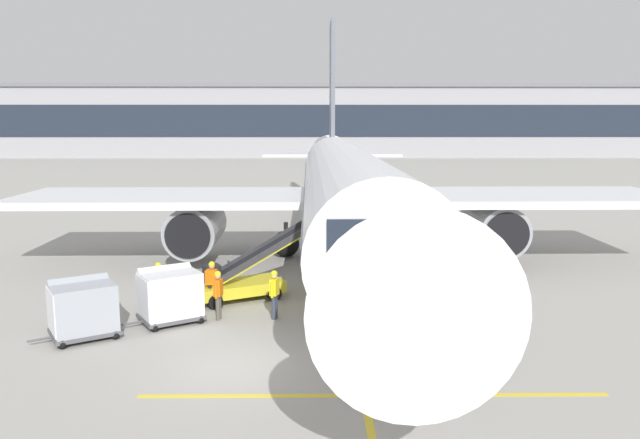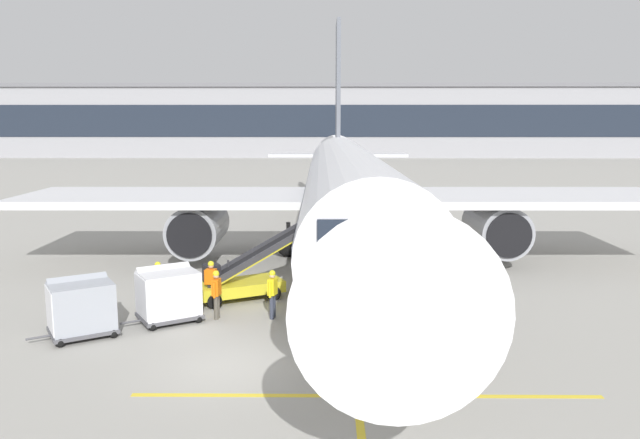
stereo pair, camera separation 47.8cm
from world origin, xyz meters
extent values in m
plane|color=#9E9B93|center=(0.00, 0.00, 0.00)|extent=(600.00, 600.00, 0.00)
cylinder|color=white|center=(3.77, 12.69, 3.75)|extent=(4.21, 31.82, 3.92)
cube|color=slate|center=(3.77, 12.69, 3.75)|extent=(4.23, 30.55, 0.47)
cone|color=white|center=(3.93, -5.16, 3.75)|extent=(3.76, 3.95, 3.72)
cone|color=white|center=(3.60, 31.72, 4.04)|extent=(3.39, 6.30, 3.33)
cube|color=white|center=(-4.57, 13.41, 3.16)|extent=(15.16, 6.49, 0.36)
cylinder|color=#93969E|center=(-3.48, 12.78, 1.76)|extent=(2.47, 4.15, 2.43)
cylinder|color=black|center=(-3.46, 10.67, 1.76)|extent=(2.07, 0.14, 2.07)
cube|color=white|center=(12.09, 13.56, 3.16)|extent=(15.16, 6.49, 0.36)
cylinder|color=#93969E|center=(11.01, 12.91, 1.76)|extent=(2.47, 4.15, 2.43)
cylinder|color=black|center=(11.03, 10.80, 1.76)|extent=(2.07, 0.14, 2.07)
cube|color=slate|center=(3.61, 30.15, 9.30)|extent=(0.31, 3.82, 9.54)
cube|color=white|center=(3.61, 29.84, 4.34)|extent=(10.29, 2.64, 0.20)
cube|color=#1E2633|center=(3.90, -2.42, 4.34)|extent=(2.76, 1.79, 0.86)
cylinder|color=#47474C|center=(3.85, 3.15, 1.23)|extent=(0.22, 0.22, 1.11)
sphere|color=black|center=(3.85, 3.15, 0.68)|extent=(1.36, 1.36, 1.36)
cylinder|color=#47474C|center=(0.81, 14.25, 1.23)|extent=(0.22, 0.22, 1.11)
sphere|color=black|center=(0.81, 14.25, 0.68)|extent=(1.36, 1.36, 1.36)
cylinder|color=#47474C|center=(6.69, 14.31, 1.23)|extent=(0.22, 0.22, 1.11)
sphere|color=black|center=(6.69, 14.31, 0.68)|extent=(1.36, 1.36, 1.36)
cube|color=gold|center=(-0.70, 6.59, 0.50)|extent=(3.76, 2.98, 0.44)
cube|color=black|center=(-1.70, 6.48, 1.07)|extent=(0.79, 0.77, 0.70)
cylinder|color=#333338|center=(-1.09, 6.79, 1.12)|extent=(0.08, 0.08, 0.80)
cube|color=gold|center=(0.35, 7.12, 1.79)|extent=(4.69, 2.99, 2.29)
cube|color=black|center=(0.35, 7.12, 1.88)|extent=(4.49, 2.80, 2.14)
cube|color=#333338|center=(0.55, 6.73, 1.91)|extent=(4.25, 2.22, 2.32)
cube|color=#333338|center=(0.15, 7.51, 1.91)|extent=(4.25, 2.22, 2.32)
cylinder|color=black|center=(0.70, 6.47, 0.28)|extent=(0.59, 0.43, 0.56)
cylinder|color=black|center=(0.02, 7.78, 0.28)|extent=(0.59, 0.43, 0.56)
cylinder|color=black|center=(-1.42, 5.39, 0.28)|extent=(0.59, 0.43, 0.56)
cylinder|color=black|center=(-2.09, 6.70, 0.28)|extent=(0.59, 0.43, 0.56)
cube|color=#515156|center=(-2.71, 3.90, 0.21)|extent=(2.54, 2.41, 0.12)
cylinder|color=#4C4C51|center=(-3.86, 3.20, 0.20)|extent=(0.63, 0.43, 0.07)
cube|color=silver|center=(-2.71, 3.90, 1.02)|extent=(2.40, 2.27, 1.50)
cube|color=silver|center=(-2.93, 4.26, 1.54)|extent=(2.01, 1.66, 0.74)
cube|color=silver|center=(-3.53, 3.40, 1.02)|extent=(0.78, 1.24, 1.38)
sphere|color=black|center=(-3.75, 4.07, 0.15)|extent=(0.30, 0.30, 0.30)
sphere|color=black|center=(-3.04, 2.91, 0.15)|extent=(0.30, 0.30, 0.30)
sphere|color=black|center=(-2.38, 4.90, 0.15)|extent=(0.30, 0.30, 0.30)
sphere|color=black|center=(-1.67, 3.74, 0.15)|extent=(0.30, 0.30, 0.30)
cube|color=#515156|center=(-5.14, 2.37, 0.21)|extent=(2.54, 2.41, 0.12)
cylinder|color=#4C4C51|center=(-6.29, 1.67, 0.20)|extent=(0.63, 0.43, 0.07)
cube|color=#9EA3AD|center=(-5.14, 2.37, 1.02)|extent=(2.40, 2.27, 1.50)
cube|color=#9EA3AD|center=(-5.36, 2.73, 1.54)|extent=(2.01, 1.66, 0.74)
cube|color=silver|center=(-5.96, 1.87, 1.02)|extent=(0.78, 1.24, 1.38)
sphere|color=black|center=(-6.18, 2.54, 0.15)|extent=(0.30, 0.30, 0.30)
sphere|color=black|center=(-5.47, 1.38, 0.15)|extent=(0.30, 0.30, 0.30)
sphere|color=black|center=(-4.81, 3.37, 0.15)|extent=(0.30, 0.30, 0.30)
sphere|color=black|center=(-4.10, 2.21, 0.15)|extent=(0.30, 0.30, 0.30)
cylinder|color=#514C42|center=(-1.12, 4.11, 0.43)|extent=(0.15, 0.15, 0.86)
cylinder|color=#514C42|center=(-1.09, 4.29, 0.43)|extent=(0.15, 0.15, 0.86)
cube|color=orange|center=(-1.11, 4.20, 1.15)|extent=(0.30, 0.41, 0.58)
cube|color=white|center=(-1.23, 4.22, 1.15)|extent=(0.07, 0.34, 0.08)
sphere|color=tan|center=(-1.11, 4.20, 1.56)|extent=(0.21, 0.21, 0.21)
sphere|color=yellow|center=(-1.11, 4.20, 1.63)|extent=(0.23, 0.23, 0.23)
cylinder|color=orange|center=(-1.15, 3.96, 1.10)|extent=(0.09, 0.09, 0.56)
cylinder|color=orange|center=(-1.07, 4.43, 1.10)|extent=(0.09, 0.09, 0.56)
cylinder|color=black|center=(-1.65, 5.69, 0.43)|extent=(0.15, 0.15, 0.86)
cylinder|color=black|center=(-1.47, 5.66, 0.43)|extent=(0.15, 0.15, 0.86)
cube|color=orange|center=(-1.56, 5.68, 1.15)|extent=(0.42, 0.31, 0.58)
cube|color=white|center=(-1.54, 5.80, 1.15)|extent=(0.34, 0.07, 0.08)
sphere|color=tan|center=(-1.56, 5.68, 1.56)|extent=(0.21, 0.21, 0.21)
sphere|color=yellow|center=(-1.56, 5.68, 1.63)|extent=(0.23, 0.23, 0.23)
cylinder|color=orange|center=(-1.79, 5.72, 1.10)|extent=(0.09, 0.09, 0.56)
cylinder|color=orange|center=(-1.32, 5.63, 1.10)|extent=(0.09, 0.09, 0.56)
cylinder|color=#333847|center=(-3.51, 5.45, 0.43)|extent=(0.15, 0.15, 0.86)
cylinder|color=#333847|center=(-3.51, 5.63, 0.43)|extent=(0.15, 0.15, 0.86)
cube|color=yellow|center=(-3.51, 5.54, 1.15)|extent=(0.24, 0.38, 0.58)
cube|color=white|center=(-3.63, 5.54, 1.15)|extent=(0.01, 0.34, 0.08)
sphere|color=brown|center=(-3.51, 5.54, 1.56)|extent=(0.21, 0.21, 0.21)
sphere|color=yellow|center=(-3.51, 5.54, 1.63)|extent=(0.23, 0.23, 0.23)
cylinder|color=yellow|center=(-3.51, 5.30, 1.10)|extent=(0.09, 0.09, 0.56)
cylinder|color=yellow|center=(-3.51, 5.78, 1.10)|extent=(0.09, 0.09, 0.56)
cylinder|color=#333847|center=(0.83, 4.18, 0.43)|extent=(0.15, 0.15, 0.86)
cylinder|color=#333847|center=(0.88, 4.36, 0.43)|extent=(0.15, 0.15, 0.86)
cube|color=yellow|center=(0.85, 4.27, 1.15)|extent=(0.34, 0.43, 0.58)
cube|color=white|center=(0.73, 4.31, 1.15)|extent=(0.11, 0.33, 0.08)
sphere|color=beige|center=(0.85, 4.27, 1.56)|extent=(0.21, 0.21, 0.21)
sphere|color=yellow|center=(0.85, 4.27, 1.63)|extent=(0.23, 0.23, 0.23)
cylinder|color=yellow|center=(0.78, 4.04, 1.10)|extent=(0.09, 0.09, 0.56)
cylinder|color=yellow|center=(0.92, 4.50, 1.10)|extent=(0.09, 0.09, 0.56)
cube|color=black|center=(-1.32, 8.19, 0.03)|extent=(0.69, 0.69, 0.05)
cone|color=orange|center=(-1.32, 8.19, 0.41)|extent=(0.55, 0.55, 0.73)
cylinder|color=white|center=(-1.32, 8.19, 0.45)|extent=(0.30, 0.30, 0.09)
cube|color=yellow|center=(3.53, 12.69, 0.00)|extent=(0.20, 110.00, 0.01)
cube|color=yellow|center=(3.77, -1.94, 0.00)|extent=(12.00, 0.20, 0.01)
cube|color=#939399|center=(-2.60, 104.82, 6.41)|extent=(136.07, 15.93, 12.82)
cube|color=#1E2633|center=(-2.60, 96.80, 6.73)|extent=(131.99, 0.10, 5.77)
cube|color=slate|center=(-2.60, 103.23, 13.17)|extent=(134.71, 13.54, 0.70)
camera|label=1|loc=(2.26, -16.75, 6.94)|focal=34.72mm
camera|label=2|loc=(2.73, -16.75, 6.94)|focal=34.72mm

